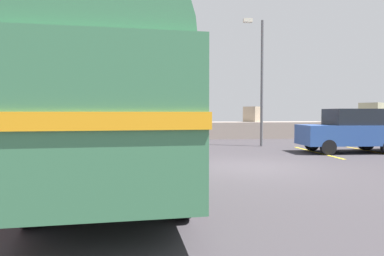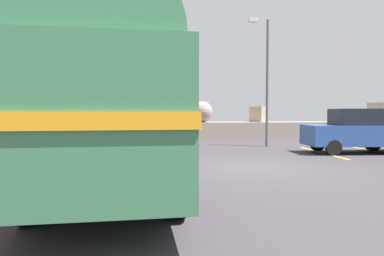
# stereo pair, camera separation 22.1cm
# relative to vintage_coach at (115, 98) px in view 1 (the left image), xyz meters

# --- Properties ---
(ground) EXTENTS (32.00, 26.00, 0.02)m
(ground) POSITION_rel_vintage_coach_xyz_m (3.81, 2.34, -2.04)
(ground) COLOR #343034
(breakwater) EXTENTS (31.36, 2.31, 2.45)m
(breakwater) POSITION_rel_vintage_coach_xyz_m (4.06, 14.15, -1.37)
(breakwater) COLOR gray
(breakwater) RESTS_ON ground
(vintage_coach) EXTENTS (3.16, 8.76, 3.70)m
(vintage_coach) POSITION_rel_vintage_coach_xyz_m (0.00, 0.00, 0.00)
(vintage_coach) COLOR black
(vintage_coach) RESTS_ON ground
(parked_car_nearest) EXTENTS (4.15, 1.82, 1.86)m
(parked_car_nearest) POSITION_rel_vintage_coach_xyz_m (9.11, 5.65, -1.08)
(parked_car_nearest) COLOR black
(parked_car_nearest) RESTS_ON ground
(lamp_post) EXTENTS (1.10, 0.43, 6.32)m
(lamp_post) POSITION_rel_vintage_coach_xyz_m (6.07, 8.64, 1.52)
(lamp_post) COLOR #5B5B60
(lamp_post) RESTS_ON ground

